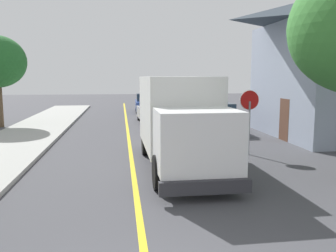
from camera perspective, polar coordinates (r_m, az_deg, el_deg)
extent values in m
cube|color=gold|center=(14.51, -5.98, -4.79)|extent=(0.16, 56.00, 0.01)
cube|color=silver|center=(13.27, 1.31, 2.35)|extent=(2.45, 5.02, 2.60)
cube|color=white|center=(9.93, 4.63, -2.23)|extent=(2.30, 2.02, 1.70)
cube|color=#1E2D3D|center=(9.01, 5.92, -0.90)|extent=(2.04, 0.10, 0.75)
cube|color=#2D2D33|center=(9.16, 6.07, -9.78)|extent=(2.40, 0.22, 0.36)
cylinder|color=black|center=(10.60, 9.91, -6.92)|extent=(0.31, 1.00, 1.00)
cylinder|color=black|center=(10.16, -1.52, -7.46)|extent=(0.31, 1.00, 1.00)
cylinder|color=black|center=(14.89, 4.49, -2.49)|extent=(0.31, 1.00, 1.00)
cylinder|color=black|center=(14.58, -3.60, -2.71)|extent=(0.31, 1.00, 1.00)
cube|color=silver|center=(19.07, -0.57, 0.31)|extent=(1.87, 4.43, 0.76)
cube|color=#1E2D3D|center=(19.14, -0.62, 2.45)|extent=(1.61, 1.83, 0.64)
cylinder|color=black|center=(17.84, 2.44, -1.30)|extent=(0.23, 0.64, 0.64)
cylinder|color=black|center=(17.66, -2.63, -1.40)|extent=(0.23, 0.64, 0.64)
cylinder|color=black|center=(20.60, 1.20, -0.04)|extent=(0.23, 0.64, 0.64)
cylinder|color=black|center=(20.44, -3.19, -0.11)|extent=(0.23, 0.64, 0.64)
cube|color=#B7B7BC|center=(24.58, -2.53, 2.05)|extent=(2.01, 4.48, 0.76)
cube|color=#1E2D3D|center=(24.66, -2.59, 3.70)|extent=(1.67, 1.87, 0.64)
cylinder|color=black|center=(23.35, -0.13, 0.92)|extent=(0.25, 0.65, 0.64)
cylinder|color=black|center=(23.13, -3.99, 0.83)|extent=(0.25, 0.65, 0.64)
cylinder|color=black|center=(26.11, -1.23, 1.68)|extent=(0.25, 0.65, 0.64)
cylinder|color=black|center=(25.91, -4.68, 1.60)|extent=(0.25, 0.65, 0.64)
cube|color=#2D4793|center=(31.74, -3.62, 3.40)|extent=(1.91, 4.45, 0.76)
cube|color=#1E2D3D|center=(31.84, -3.64, 4.67)|extent=(1.63, 1.84, 0.64)
cylinder|color=black|center=(30.42, -2.00, 2.58)|extent=(0.24, 0.65, 0.64)
cylinder|color=black|center=(30.35, -4.98, 2.54)|extent=(0.24, 0.65, 0.64)
cylinder|color=black|center=(33.22, -2.36, 3.04)|extent=(0.24, 0.65, 0.64)
cylinder|color=black|center=(33.15, -5.08, 3.01)|extent=(0.24, 0.65, 0.64)
cube|color=silver|center=(20.93, 7.88, 0.93)|extent=(1.96, 4.46, 0.76)
cube|color=#1E2D3D|center=(20.72, 8.04, 2.80)|extent=(1.65, 1.86, 0.64)
cylinder|color=black|center=(22.10, 4.80, 0.49)|extent=(0.24, 0.65, 0.64)
cylinder|color=black|center=(22.55, 8.69, 0.57)|extent=(0.24, 0.65, 0.64)
cylinder|color=black|center=(19.42, 6.89, -0.59)|extent=(0.24, 0.65, 0.64)
cylinder|color=black|center=(19.92, 11.25, -0.47)|extent=(0.24, 0.65, 0.64)
cylinder|color=gray|center=(14.87, 12.93, -0.34)|extent=(0.08, 0.08, 2.20)
cylinder|color=red|center=(14.77, 13.03, 4.09)|extent=(0.76, 0.03, 0.76)
cylinder|color=white|center=(14.79, 13.00, 4.09)|extent=(0.80, 0.02, 0.80)
cube|color=brown|center=(18.64, 18.31, 0.96)|extent=(0.10, 1.00, 2.10)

